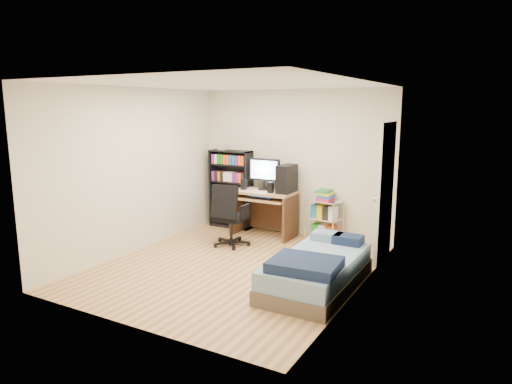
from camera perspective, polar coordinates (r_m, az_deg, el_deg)
The scene contains 7 objects.
room at distance 6.16m, azimuth -2.90°, elevation 1.65°, with size 3.58×4.08×2.58m.
media_shelf at distance 8.41m, azimuth -3.18°, elevation 0.51°, with size 0.80×0.27×1.49m.
computer_desk at distance 7.81m, azimuth 1.87°, elevation -0.39°, with size 1.06×0.61×1.33m.
office_chair at distance 7.33m, azimuth -3.28°, elevation -4.29°, with size 0.64×0.64×1.02m.
wire_cart at distance 7.58m, azimuth 8.55°, elevation -2.03°, with size 0.59×0.46×0.87m.
bed at distance 5.75m, azimuth 7.62°, elevation -9.65°, with size 0.90×1.80×0.51m.
door at distance 6.79m, azimuth 15.83°, elevation -0.05°, with size 0.12×0.80×2.00m.
Camera 1 is at (3.22, -5.16, 2.21)m, focal length 32.00 mm.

